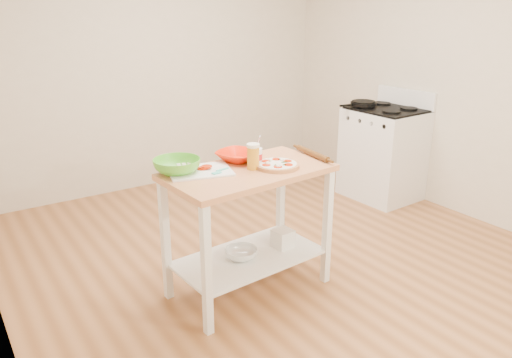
{
  "coord_description": "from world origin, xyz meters",
  "views": [
    {
      "loc": [
        -2.17,
        -2.84,
        1.92
      ],
      "look_at": [
        -0.37,
        -0.15,
        0.79
      ],
      "focal_mm": 35.0,
      "sensor_mm": 36.0,
      "label": 1
    }
  ],
  "objects": [
    {
      "name": "yogurt_tub",
      "position": [
        -0.37,
        -0.16,
        0.96
      ],
      "size": [
        0.1,
        0.1,
        0.2
      ],
      "color": "white",
      "rests_on": "prep_island"
    },
    {
      "name": "spatula",
      "position": [
        -0.67,
        -0.19,
        0.92
      ],
      "size": [
        0.15,
        0.07,
        0.01
      ],
      "rotation": [
        0.0,
        0.0,
        0.17
      ],
      "color": "#47D0C1",
      "rests_on": "cutting_board"
    },
    {
      "name": "room_shell",
      "position": [
        0.0,
        0.0,
        1.35
      ],
      "size": [
        4.04,
        4.54,
        2.74
      ],
      "color": "#A1673B",
      "rests_on": "ground"
    },
    {
      "name": "shelf_glass_bowl",
      "position": [
        -0.53,
        -0.22,
        0.3
      ],
      "size": [
        0.28,
        0.28,
        0.07
      ],
      "primitive_type": "imported",
      "rotation": [
        0.0,
        0.0,
        0.27
      ],
      "color": "silver",
      "rests_on": "prep_island"
    },
    {
      "name": "knife",
      "position": [
        -0.9,
        0.03,
        0.92
      ],
      "size": [
        0.27,
        0.04,
        0.01
      ],
      "rotation": [
        0.0,
        0.0,
        -0.08
      ],
      "color": "silver",
      "rests_on": "cutting_board"
    },
    {
      "name": "green_bowl",
      "position": [
        -0.89,
        -0.03,
        0.95
      ],
      "size": [
        0.35,
        0.35,
        0.09
      ],
      "primitive_type": "imported",
      "rotation": [
        0.0,
        0.0,
        -0.17
      ],
      "color": "#57BD30",
      "rests_on": "prep_island"
    },
    {
      "name": "shelf_bin",
      "position": [
        -0.19,
        -0.24,
        0.33
      ],
      "size": [
        0.14,
        0.14,
        0.13
      ],
      "primitive_type": "cube",
      "rotation": [
        0.0,
        0.0,
        0.07
      ],
      "color": "white",
      "rests_on": "prep_island"
    },
    {
      "name": "pizza",
      "position": [
        -0.29,
        -0.29,
        0.92
      ],
      "size": [
        0.3,
        0.3,
        0.05
      ],
      "rotation": [
        0.0,
        0.0,
        -0.31
      ],
      "color": "tan",
      "rests_on": "prep_island"
    },
    {
      "name": "gas_stove",
      "position": [
        1.69,
        0.54,
        0.47
      ],
      "size": [
        0.63,
        0.73,
        1.11
      ],
      "rotation": [
        0.0,
        0.0,
        0.04
      ],
      "color": "white",
      "rests_on": "ground"
    },
    {
      "name": "orange_bowl",
      "position": [
        -0.43,
        -0.02,
        0.93
      ],
      "size": [
        0.37,
        0.37,
        0.07
      ],
      "primitive_type": "imported",
      "rotation": [
        0.0,
        0.0,
        0.4
      ],
      "color": "#F52606",
      "rests_on": "prep_island"
    },
    {
      "name": "prep_island",
      "position": [
        -0.47,
        -0.22,
        0.65
      ],
      "size": [
        1.14,
        0.67,
        0.9
      ],
      "rotation": [
        0.0,
        0.0,
        0.07
      ],
      "color": "tan",
      "rests_on": "ground"
    },
    {
      "name": "beer_pint",
      "position": [
        -0.44,
        -0.23,
        0.99
      ],
      "size": [
        0.09,
        0.09,
        0.17
      ],
      "color": "orange",
      "rests_on": "prep_island"
    },
    {
      "name": "rolling_pin",
      "position": [
        0.07,
        -0.23,
        0.92
      ],
      "size": [
        0.07,
        0.36,
        0.04
      ],
      "primitive_type": "cylinder",
      "rotation": [
        1.57,
        0.0,
        -0.09
      ],
      "color": "brown",
      "rests_on": "prep_island"
    },
    {
      "name": "cutting_board",
      "position": [
        -0.76,
        -0.09,
        0.91
      ],
      "size": [
        0.47,
        0.4,
        0.04
      ],
      "rotation": [
        0.0,
        0.0,
        -0.27
      ],
      "color": "white",
      "rests_on": "prep_island"
    },
    {
      "name": "skillet",
      "position": [
        1.54,
        0.73,
        0.98
      ],
      "size": [
        0.42,
        0.27,
        0.03
      ],
      "rotation": [
        0.0,
        0.0,
        -0.14
      ],
      "color": "black",
      "rests_on": "gas_stove"
    }
  ]
}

